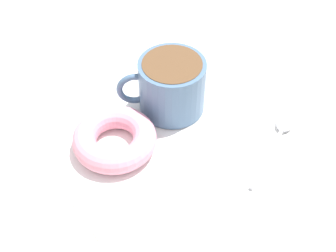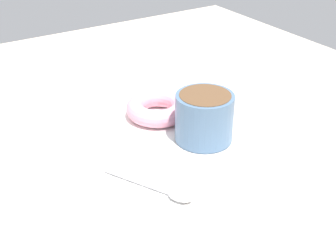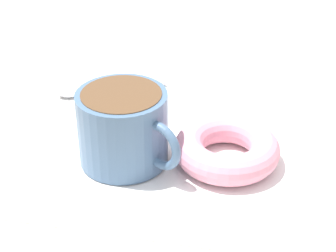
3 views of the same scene
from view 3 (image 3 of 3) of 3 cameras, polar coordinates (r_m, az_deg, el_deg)
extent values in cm
cube|color=beige|center=(66.58, 2.32, -1.53)|extent=(120.00, 120.00, 2.00)
cube|color=white|center=(64.24, 0.00, -1.63)|extent=(33.91, 33.91, 0.30)
cylinder|color=slate|center=(59.21, -4.61, -0.16)|extent=(9.54, 9.54, 7.99)
cylinder|color=brown|center=(57.31, -4.77, 3.07)|extent=(8.34, 8.34, 0.60)
torus|color=slate|center=(56.13, -0.86, -2.01)|extent=(5.20, 3.23, 5.37)
torus|color=pink|center=(60.30, 5.99, -2.29)|extent=(11.36, 11.36, 3.22)
ellipsoid|color=silver|center=(74.47, -9.81, 3.42)|extent=(4.30, 3.79, 0.90)
cylinder|color=silver|center=(75.09, -4.53, 3.91)|extent=(10.49, 5.84, 0.56)
camera|label=1|loc=(0.90, 26.89, 37.82)|focal=50.00mm
camera|label=2|loc=(1.13, -28.58, 31.17)|focal=50.00mm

